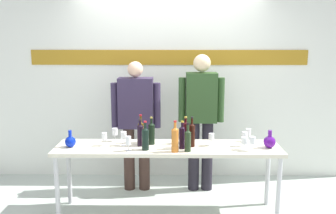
# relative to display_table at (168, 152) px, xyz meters

# --- Properties ---
(ground_plane) EXTENTS (10.00, 10.00, 0.00)m
(ground_plane) POSITION_rel_display_table_xyz_m (0.00, 0.00, -0.71)
(ground_plane) COLOR #B0BCB3
(back_wall) EXTENTS (5.32, 0.11, 3.00)m
(back_wall) POSITION_rel_display_table_xyz_m (0.00, 1.21, 0.79)
(back_wall) COLOR white
(back_wall) RESTS_ON ground
(display_table) EXTENTS (2.44, 0.56, 0.78)m
(display_table) POSITION_rel_display_table_xyz_m (0.00, 0.00, 0.00)
(display_table) COLOR beige
(display_table) RESTS_ON ground
(decanter_blue_left) EXTENTS (0.12, 0.12, 0.19)m
(decanter_blue_left) POSITION_rel_display_table_xyz_m (-1.05, -0.04, 0.13)
(decanter_blue_left) COLOR #0A23B0
(decanter_blue_left) RESTS_ON display_table
(decanter_blue_right) EXTENTS (0.13, 0.13, 0.19)m
(decanter_blue_right) POSITION_rel_display_table_xyz_m (1.09, -0.04, 0.14)
(decanter_blue_right) COLOR #55138B
(decanter_blue_right) RESTS_ON display_table
(presenter_left) EXTENTS (0.62, 0.22, 1.65)m
(presenter_left) POSITION_rel_display_table_xyz_m (-0.41, 0.68, 0.23)
(presenter_left) COLOR #3D2A23
(presenter_left) RESTS_ON ground
(presenter_right) EXTENTS (0.57, 0.22, 1.74)m
(presenter_right) POSITION_rel_display_table_xyz_m (0.41, 0.68, 0.28)
(presenter_right) COLOR black
(presenter_right) RESTS_ON ground
(wine_bottle_0) EXTENTS (0.07, 0.07, 0.30)m
(wine_bottle_0) POSITION_rel_display_table_xyz_m (-0.30, 0.01, 0.20)
(wine_bottle_0) COLOR black
(wine_bottle_0) RESTS_ON display_table
(wine_bottle_1) EXTENTS (0.07, 0.07, 0.33)m
(wine_bottle_1) POSITION_rel_display_table_xyz_m (0.26, -0.00, 0.21)
(wine_bottle_1) COLOR black
(wine_bottle_1) RESTS_ON display_table
(wine_bottle_2) EXTENTS (0.07, 0.07, 0.31)m
(wine_bottle_2) POSITION_rel_display_table_xyz_m (0.20, 0.12, 0.20)
(wine_bottle_2) COLOR #33070C
(wine_bottle_2) RESTS_ON display_table
(wine_bottle_3) EXTENTS (0.07, 0.07, 0.32)m
(wine_bottle_3) POSITION_rel_display_table_xyz_m (-0.30, 0.14, 0.20)
(wine_bottle_3) COLOR #46340C
(wine_bottle_3) RESTS_ON display_table
(wine_bottle_4) EXTENTS (0.07, 0.07, 0.30)m
(wine_bottle_4) POSITION_rel_display_table_xyz_m (0.21, -0.18, 0.19)
(wine_bottle_4) COLOR #1F311A
(wine_bottle_4) RESTS_ON display_table
(wine_bottle_5) EXTENTS (0.07, 0.07, 0.33)m
(wine_bottle_5) POSITION_rel_display_table_xyz_m (0.08, -0.19, 0.21)
(wine_bottle_5) COLOR orange
(wine_bottle_5) RESTS_ON display_table
(wine_bottle_6) EXTENTS (0.07, 0.07, 0.31)m
(wine_bottle_6) POSITION_rel_display_table_xyz_m (-0.23, -0.13, 0.20)
(wine_bottle_6) COLOR black
(wine_bottle_6) RESTS_ON display_table
(wine_bottle_7) EXTENTS (0.07, 0.07, 0.31)m
(wine_bottle_7) POSITION_rel_display_table_xyz_m (-0.18, 0.08, 0.20)
(wine_bottle_7) COLOR black
(wine_bottle_7) RESTS_ON display_table
(wine_bottle_8) EXTENTS (0.07, 0.07, 0.30)m
(wine_bottle_8) POSITION_rel_display_table_xyz_m (0.15, -0.08, 0.20)
(wine_bottle_8) COLOR black
(wine_bottle_8) RESTS_ON display_table
(wine_glass_left_0) EXTENTS (0.06, 0.06, 0.16)m
(wine_glass_left_0) POSITION_rel_display_table_xyz_m (-0.41, -0.17, 0.18)
(wine_glass_left_0) COLOR white
(wine_glass_left_0) RESTS_ON display_table
(wine_glass_left_1) EXTENTS (0.06, 0.06, 0.15)m
(wine_glass_left_1) POSITION_rel_display_table_xyz_m (-0.69, 0.02, 0.17)
(wine_glass_left_1) COLOR white
(wine_glass_left_1) RESTS_ON display_table
(wine_glass_left_2) EXTENTS (0.06, 0.06, 0.15)m
(wine_glass_left_2) POSITION_rel_display_table_xyz_m (-0.60, 0.20, 0.17)
(wine_glass_left_2) COLOR white
(wine_glass_left_2) RESTS_ON display_table
(wine_glass_left_3) EXTENTS (0.07, 0.07, 0.16)m
(wine_glass_left_3) POSITION_rel_display_table_xyz_m (-0.48, 0.03, 0.18)
(wine_glass_left_3) COLOR white
(wine_glass_left_3) RESTS_ON display_table
(wine_glass_right_0) EXTENTS (0.06, 0.06, 0.15)m
(wine_glass_right_0) POSITION_rel_display_table_xyz_m (0.91, 0.20, 0.17)
(wine_glass_right_0) COLOR white
(wine_glass_right_0) RESTS_ON display_table
(wine_glass_right_1) EXTENTS (0.06, 0.06, 0.16)m
(wine_glass_right_1) POSITION_rel_display_table_xyz_m (0.88, -0.16, 0.18)
(wine_glass_right_1) COLOR white
(wine_glass_right_1) RESTS_ON display_table
(wine_glass_right_2) EXTENTS (0.06, 0.06, 0.14)m
(wine_glass_right_2) POSITION_rel_display_table_xyz_m (0.47, 0.03, 0.16)
(wine_glass_right_2) COLOR white
(wine_glass_right_2) RESTS_ON display_table
(wine_glass_right_3) EXTENTS (0.06, 0.06, 0.16)m
(wine_glass_right_3) POSITION_rel_display_table_xyz_m (0.83, 0.02, 0.18)
(wine_glass_right_3) COLOR white
(wine_glass_right_3) RESTS_ON display_table
(wine_glass_right_4) EXTENTS (0.07, 0.07, 0.14)m
(wine_glass_right_4) POSITION_rel_display_table_xyz_m (0.81, -0.11, 0.16)
(wine_glass_right_4) COLOR white
(wine_glass_right_4) RESTS_ON display_table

